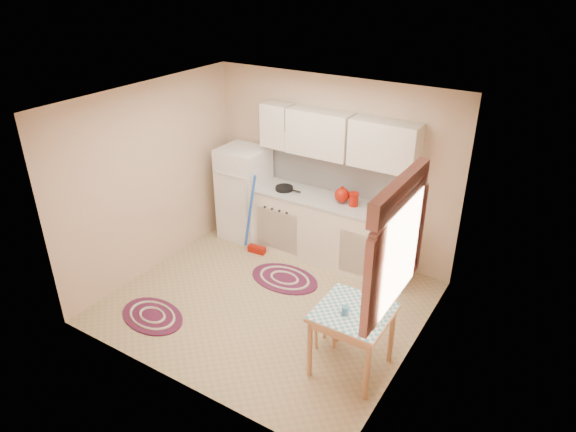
% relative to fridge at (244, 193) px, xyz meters
% --- Properties ---
extents(room_shell, '(3.64, 3.60, 2.52)m').
position_rel_fridge_xyz_m(room_shell, '(1.40, -1.01, 0.90)').
color(room_shell, tan).
rests_on(room_shell, ground).
extents(fridge, '(0.65, 0.60, 1.40)m').
position_rel_fridge_xyz_m(fridge, '(0.00, 0.00, 0.00)').
color(fridge, white).
rests_on(fridge, ground).
extents(broom, '(0.29, 0.14, 1.20)m').
position_rel_fridge_xyz_m(broom, '(0.45, -0.35, -0.10)').
color(broom, blue).
rests_on(broom, ground).
extents(base_cabinets, '(2.25, 0.60, 0.88)m').
position_rel_fridge_xyz_m(base_cabinets, '(1.35, 0.05, -0.26)').
color(base_cabinets, white).
rests_on(base_cabinets, ground).
extents(countertop, '(2.27, 0.62, 0.04)m').
position_rel_fridge_xyz_m(countertop, '(1.35, 0.05, 0.20)').
color(countertop, '#B0AFA7').
rests_on(countertop, base_cabinets).
extents(frying_pan, '(0.25, 0.25, 0.05)m').
position_rel_fridge_xyz_m(frying_pan, '(0.70, 0.00, 0.24)').
color(frying_pan, black).
rests_on(frying_pan, countertop).
extents(red_kettle, '(0.24, 0.22, 0.22)m').
position_rel_fridge_xyz_m(red_kettle, '(1.57, 0.05, 0.33)').
color(red_kettle, '#951105').
rests_on(red_kettle, countertop).
extents(red_canister, '(0.14, 0.14, 0.16)m').
position_rel_fridge_xyz_m(red_canister, '(1.74, 0.05, 0.30)').
color(red_canister, '#951105').
rests_on(red_canister, countertop).
extents(table, '(0.72, 0.72, 0.72)m').
position_rel_fridge_xyz_m(table, '(2.61, -1.75, -0.34)').
color(table, tan).
rests_on(table, ground).
extents(stool, '(0.39, 0.39, 0.42)m').
position_rel_fridge_xyz_m(stool, '(2.22, -1.57, -0.49)').
color(stool, '#951105').
rests_on(stool, ground).
extents(coffee_pot, '(0.16, 0.15, 0.26)m').
position_rel_fridge_xyz_m(coffee_pot, '(2.79, -1.63, 0.15)').
color(coffee_pot, '#2C6388').
rests_on(coffee_pot, table).
extents(mug, '(0.08, 0.08, 0.10)m').
position_rel_fridge_xyz_m(mug, '(2.56, -1.85, 0.07)').
color(mug, '#2C6388').
rests_on(mug, table).
extents(rug_center, '(0.98, 0.67, 0.02)m').
position_rel_fridge_xyz_m(rug_center, '(1.15, -0.72, -0.69)').
color(rug_center, maroon).
rests_on(rug_center, ground).
extents(rug_left, '(0.97, 0.73, 0.02)m').
position_rel_fridge_xyz_m(rug_left, '(0.24, -2.23, -0.69)').
color(rug_left, maroon).
rests_on(rug_left, ground).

